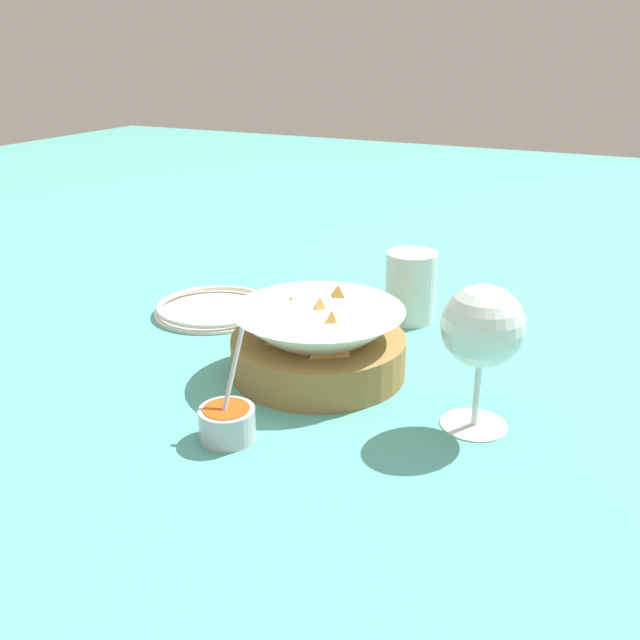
# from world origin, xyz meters

# --- Properties ---
(ground_plane) EXTENTS (4.00, 4.00, 0.00)m
(ground_plane) POSITION_xyz_m (0.00, 0.00, 0.00)
(ground_plane) COLOR teal
(food_basket) EXTENTS (0.21, 0.21, 0.10)m
(food_basket) POSITION_xyz_m (0.00, 0.03, 0.04)
(food_basket) COLOR olive
(food_basket) RESTS_ON ground_plane
(sauce_cup) EXTENTS (0.07, 0.06, 0.11)m
(sauce_cup) POSITION_xyz_m (-0.18, 0.05, 0.02)
(sauce_cup) COLOR #B7B7BC
(sauce_cup) RESTS_ON ground_plane
(wine_glass) EXTENTS (0.09, 0.09, 0.16)m
(wine_glass) POSITION_xyz_m (-0.04, -0.17, 0.11)
(wine_glass) COLOR silver
(wine_glass) RESTS_ON ground_plane
(beer_mug) EXTENTS (0.11, 0.07, 0.10)m
(beer_mug) POSITION_xyz_m (0.22, -0.01, 0.05)
(beer_mug) COLOR silver
(beer_mug) RESTS_ON ground_plane
(side_plate) EXTENTS (0.18, 0.18, 0.01)m
(side_plate) POSITION_xyz_m (0.12, 0.26, 0.01)
(side_plate) COLOR silver
(side_plate) RESTS_ON ground_plane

